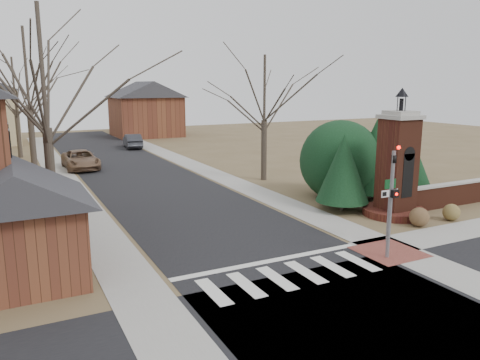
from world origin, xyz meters
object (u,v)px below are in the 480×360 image
sign_post (389,198)px  pickup_truck (81,160)px  distant_car (133,141)px  brick_gate_monument (397,174)px  traffic_signal_pole (392,193)px

sign_post → pickup_truck: (-8.99, 24.38, -1.21)m
sign_post → pickup_truck: sign_post is taller
pickup_truck → distant_car: 12.54m
brick_gate_monument → distant_car: bearing=100.0°
traffic_signal_pole → sign_post: (1.29, 1.41, -0.64)m
distant_car → traffic_signal_pole: bearing=97.7°
brick_gate_monument → distant_car: brick_gate_monument is taller
traffic_signal_pole → brick_gate_monument: size_ratio=0.69×
sign_post → distant_car: bearing=93.6°
distant_car → sign_post: bearing=99.8°
traffic_signal_pole → distant_car: bearing=91.4°
traffic_signal_pole → pickup_truck: (-7.70, 25.79, -1.85)m
brick_gate_monument → pickup_truck: bearing=120.1°
brick_gate_monument → pickup_truck: (-12.40, 21.37, -1.43)m
sign_post → brick_gate_monument: (3.41, 3.01, 0.22)m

